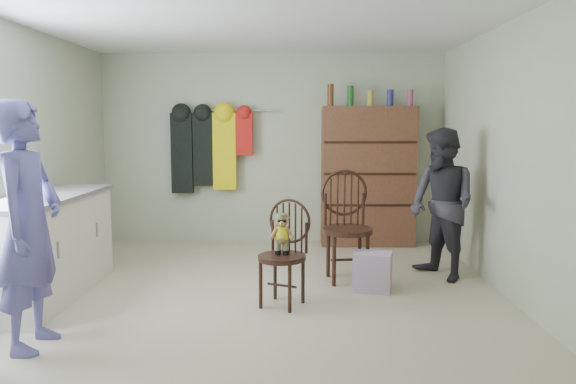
{
  "coord_description": "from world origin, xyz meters",
  "views": [
    {
      "loc": [
        0.34,
        -4.96,
        1.58
      ],
      "look_at": [
        0.25,
        0.2,
        0.95
      ],
      "focal_mm": 35.0,
      "sensor_mm": 36.0,
      "label": 1
    }
  ],
  "objects_px": {
    "chair_far": "(346,221)",
    "dresser": "(368,176)",
    "counter": "(46,246)",
    "chair_front": "(284,245)"
  },
  "relations": [
    {
      "from": "chair_far",
      "to": "dresser",
      "type": "xyz_separation_m",
      "value": [
        0.42,
        1.67,
        0.31
      ]
    },
    {
      "from": "chair_far",
      "to": "dresser",
      "type": "height_order",
      "value": "dresser"
    },
    {
      "from": "chair_front",
      "to": "dresser",
      "type": "xyz_separation_m",
      "value": [
        1.03,
        2.48,
        0.38
      ]
    },
    {
      "from": "chair_far",
      "to": "dresser",
      "type": "distance_m",
      "value": 1.75
    },
    {
      "from": "counter",
      "to": "dresser",
      "type": "distance_m",
      "value": 3.96
    },
    {
      "from": "chair_far",
      "to": "dresser",
      "type": "bearing_deg",
      "value": 69.33
    },
    {
      "from": "counter",
      "to": "dresser",
      "type": "height_order",
      "value": "dresser"
    },
    {
      "from": "chair_front",
      "to": "chair_far",
      "type": "bearing_deg",
      "value": 76.61
    },
    {
      "from": "dresser",
      "to": "counter",
      "type": "bearing_deg",
      "value": -144.31
    },
    {
      "from": "counter",
      "to": "chair_far",
      "type": "relative_size",
      "value": 1.67
    }
  ]
}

